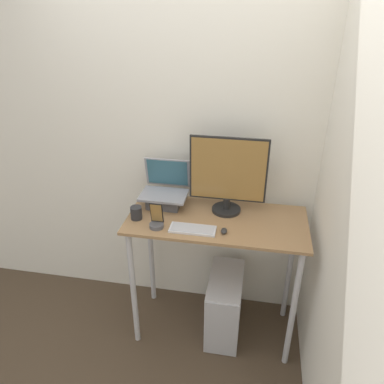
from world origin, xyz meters
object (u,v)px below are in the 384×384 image
object	(u,v)px
laptop	(165,194)
mouse	(224,231)
monitor	(228,176)
computer_tower	(225,305)
cell_phone	(157,221)
keyboard	(193,229)

from	to	relation	value
laptop	mouse	world-z (taller)	laptop
monitor	computer_tower	size ratio (longest dim) A/B	1.05
laptop	cell_phone	distance (m)	0.28
monitor	computer_tower	xyz separation A→B (m)	(0.03, -0.13, -0.97)
mouse	cell_phone	bearing A→B (deg)	-178.60
monitor	mouse	distance (m)	0.36
cell_phone	computer_tower	xyz separation A→B (m)	(0.43, 0.15, -0.76)
laptop	computer_tower	bearing A→B (deg)	-16.30
monitor	cell_phone	world-z (taller)	monitor
keyboard	computer_tower	world-z (taller)	keyboard
mouse	keyboard	bearing A→B (deg)	-177.87
keyboard	cell_phone	bearing A→B (deg)	-179.22
mouse	cell_phone	world-z (taller)	cell_phone
mouse	cell_phone	distance (m)	0.42
cell_phone	computer_tower	distance (m)	0.89
mouse	computer_tower	bearing A→B (deg)	82.31
mouse	computer_tower	distance (m)	0.74
laptop	cell_phone	xyz separation A→B (m)	(0.02, -0.28, -0.04)
laptop	monitor	size ratio (longest dim) A/B	0.60
cell_phone	keyboard	bearing A→B (deg)	0.78
laptop	monitor	xyz separation A→B (m)	(0.42, -0.01, 0.17)
keyboard	computer_tower	distance (m)	0.77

